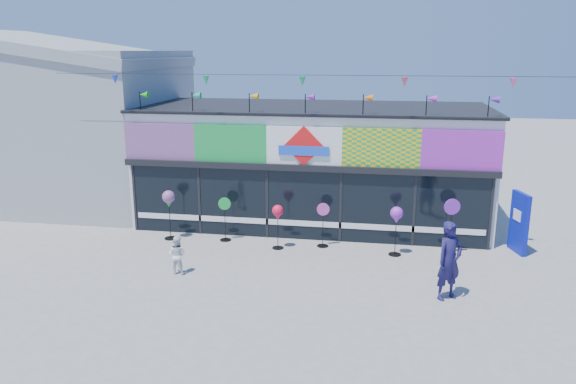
% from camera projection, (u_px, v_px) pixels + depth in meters
% --- Properties ---
extents(ground, '(80.00, 80.00, 0.00)m').
position_uv_depth(ground, '(285.00, 280.00, 15.15)').
color(ground, gray).
rests_on(ground, ground).
extents(kite_shop, '(16.00, 5.70, 5.31)m').
position_uv_depth(kite_shop, '(314.00, 163.00, 20.32)').
color(kite_shop, silver).
rests_on(kite_shop, ground).
extents(neighbour_building, '(8.18, 7.20, 6.87)m').
position_uv_depth(neighbour_building, '(72.00, 122.00, 22.70)').
color(neighbour_building, '#929497').
rests_on(neighbour_building, ground).
extents(blue_sign, '(0.39, 0.94, 1.87)m').
position_uv_depth(blue_sign, '(519.00, 223.00, 17.02)').
color(blue_sign, '#0A18A3').
rests_on(blue_sign, ground).
extents(spinner_0, '(0.41, 0.41, 1.63)m').
position_uv_depth(spinner_0, '(169.00, 200.00, 18.13)').
color(spinner_0, black).
rests_on(spinner_0, ground).
extents(spinner_1, '(0.40, 0.37, 1.44)m').
position_uv_depth(spinner_1, '(225.00, 218.00, 18.11)').
color(spinner_1, black).
rests_on(spinner_1, ground).
extents(spinner_2, '(0.36, 0.36, 1.41)m').
position_uv_depth(spinner_2, '(278.00, 214.00, 17.28)').
color(spinner_2, black).
rests_on(spinner_2, ground).
extents(spinner_3, '(0.39, 0.36, 1.42)m').
position_uv_depth(spinner_3, '(323.00, 224.00, 17.55)').
color(spinner_3, black).
rests_on(spinner_3, ground).
extents(spinner_4, '(0.38, 0.38, 1.51)m').
position_uv_depth(spinner_4, '(396.00, 217.00, 16.69)').
color(spinner_4, black).
rests_on(spinner_4, ground).
extents(spinner_5, '(0.48, 0.44, 1.75)m').
position_uv_depth(spinner_5, '(451.00, 225.00, 16.81)').
color(spinner_5, black).
rests_on(spinner_5, ground).
extents(adult_man, '(0.87, 0.82, 1.99)m').
position_uv_depth(adult_man, '(449.00, 261.00, 13.78)').
color(adult_man, '#1A1645').
rests_on(adult_man, ground).
extents(child, '(0.55, 0.36, 1.07)m').
position_uv_depth(child, '(177.00, 255.00, 15.48)').
color(child, white).
rests_on(child, ground).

